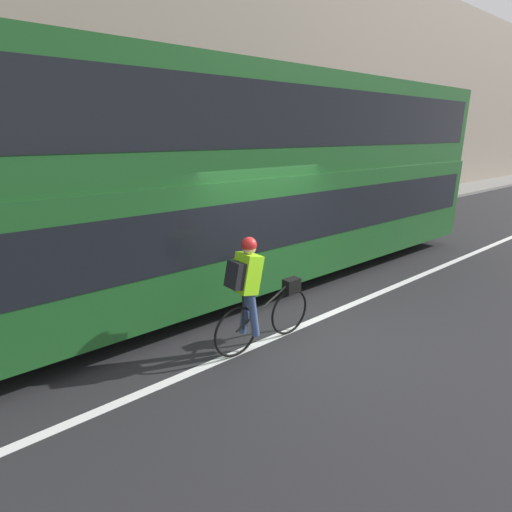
{
  "coord_description": "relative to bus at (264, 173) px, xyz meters",
  "views": [
    {
      "loc": [
        -4.28,
        -3.79,
        3.02
      ],
      "look_at": [
        -0.14,
        1.19,
        1.03
      ],
      "focal_mm": 28.0,
      "sensor_mm": 36.0,
      "label": 1
    }
  ],
  "objects": [
    {
      "name": "sidewalk_curb",
      "position": [
        -1.03,
        3.64,
        -2.21
      ],
      "size": [
        60.0,
        2.07,
        0.14
      ],
      "color": "gray",
      "rests_on": "ground_plane"
    },
    {
      "name": "ground_plane",
      "position": [
        -1.03,
        -2.35,
        -2.28
      ],
      "size": [
        80.0,
        80.0,
        0.0
      ],
      "primitive_type": "plane",
      "color": "#232326"
    },
    {
      "name": "building_facade",
      "position": [
        -1.03,
        4.83,
        2.38
      ],
      "size": [
        60.0,
        0.3,
        9.3
      ],
      "color": "gray",
      "rests_on": "ground_plane"
    },
    {
      "name": "cyclist_on_bike",
      "position": [
        -1.98,
        -2.11,
        -1.37
      ],
      "size": [
        1.78,
        0.32,
        1.7
      ],
      "color": "black",
      "rests_on": "ground_plane"
    },
    {
      "name": "bus",
      "position": [
        0.0,
        0.0,
        0.0
      ],
      "size": [
        11.94,
        2.53,
        4.1
      ],
      "color": "black",
      "rests_on": "ground_plane"
    },
    {
      "name": "road_center_line",
      "position": [
        -1.03,
        -2.06,
        -2.27
      ],
      "size": [
        50.0,
        0.14,
        0.01
      ],
      "primitive_type": "cube",
      "color": "silver",
      "rests_on": "ground_plane"
    },
    {
      "name": "trash_bin",
      "position": [
        -3.62,
        3.54,
        -1.73
      ],
      "size": [
        0.58,
        0.58,
        0.82
      ],
      "color": "#262628",
      "rests_on": "sidewalk_curb"
    }
  ]
}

